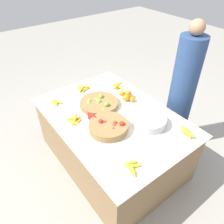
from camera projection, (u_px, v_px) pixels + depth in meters
name	position (u px, v px, depth m)	size (l,w,h in m)	color
ground_plane	(112.00, 158.00, 2.77)	(12.00, 12.00, 0.00)	#A39E93
market_table	(112.00, 138.00, 2.56)	(1.68, 1.17, 0.69)	olive
lime_bowl	(99.00, 103.00, 2.48)	(0.44, 0.44, 0.10)	olive
tomato_basket	(109.00, 126.00, 2.15)	(0.39, 0.39, 0.11)	olive
orange_pile	(127.00, 96.00, 2.57)	(0.18, 0.17, 0.12)	orange
metal_bowl	(149.00, 121.00, 2.21)	(0.34, 0.34, 0.09)	#B7B7BF
price_sign	(92.00, 118.00, 2.25)	(0.11, 0.03, 0.09)	red
banana_bunch_front_right	(131.00, 167.00, 1.79)	(0.17, 0.15, 0.04)	yellow
banana_bunch_back_center	(55.00, 103.00, 2.52)	(0.14, 0.14, 0.03)	yellow
banana_bunch_front_center	(118.00, 86.00, 2.78)	(0.16, 0.18, 0.06)	yellow
banana_bunch_middle_left	(74.00, 120.00, 2.26)	(0.17, 0.16, 0.06)	yellow
banana_bunch_middle_right	(83.00, 88.00, 2.75)	(0.18, 0.17, 0.05)	yellow
banana_bunch_front_left	(187.00, 132.00, 2.10)	(0.20, 0.13, 0.06)	yellow
vendor_person	(181.00, 95.00, 2.57)	(0.29, 0.29, 1.60)	navy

